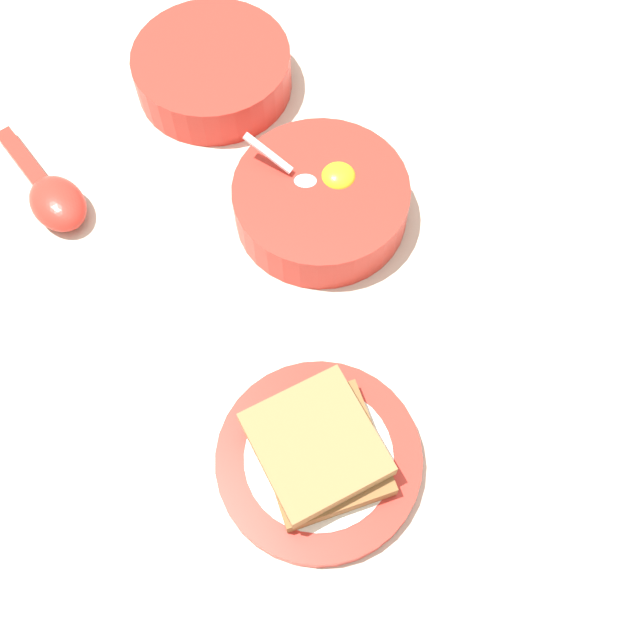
{
  "coord_description": "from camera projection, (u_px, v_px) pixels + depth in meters",
  "views": [
    {
      "loc": [
        -0.08,
        0.38,
        0.63
      ],
      "look_at": [
        -0.07,
        0.08,
        0.02
      ],
      "focal_mm": 42.0,
      "sensor_mm": 36.0,
      "label": 1
    }
  ],
  "objects": [
    {
      "name": "toast_sandwich",
      "position": [
        319.0,
        449.0,
        0.61
      ],
      "size": [
        0.13,
        0.13,
        0.03
      ],
      "color": "brown",
      "rests_on": "toast_plate"
    },
    {
      "name": "soup_spoon",
      "position": [
        53.0,
        197.0,
        0.75
      ],
      "size": [
        0.13,
        0.14,
        0.03
      ],
      "color": "red",
      "rests_on": "ground_plane"
    },
    {
      "name": "egg_bowl",
      "position": [
        321.0,
        200.0,
        0.73
      ],
      "size": [
        0.17,
        0.17,
        0.08
      ],
      "color": "red",
      "rests_on": "ground_plane"
    },
    {
      "name": "ground_plane",
      "position": [
        255.0,
        254.0,
        0.73
      ],
      "size": [
        3.0,
        3.0,
        0.0
      ],
      "primitive_type": "plane",
      "color": "beige"
    },
    {
      "name": "toast_plate",
      "position": [
        319.0,
        459.0,
        0.63
      ],
      "size": [
        0.17,
        0.17,
        0.02
      ],
      "color": "red",
      "rests_on": "ground_plane"
    },
    {
      "name": "congee_bowl",
      "position": [
        213.0,
        69.0,
        0.81
      ],
      "size": [
        0.17,
        0.17,
        0.05
      ],
      "color": "red",
      "rests_on": "ground_plane"
    }
  ]
}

